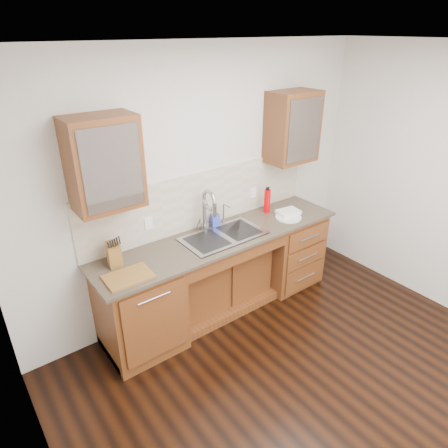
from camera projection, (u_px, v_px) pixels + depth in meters
ground at (322, 397)px, 3.41m from camera, size 4.00×3.50×0.10m
ceiling at (379, 35)px, 2.16m from camera, size 4.00×3.50×0.10m
wall_back at (201, 184)px, 4.07m from camera, size 4.00×0.10×2.70m
wall_left at (34, 408)px, 1.68m from camera, size 0.10×3.50×2.70m
base_cabinet_left at (140, 308)px, 3.71m from camera, size 0.70×0.62×0.88m
base_cabinet_center at (217, 277)px, 4.33m from camera, size 1.20×0.44×0.70m
base_cabinet_right at (286, 247)px, 4.73m from camera, size 0.70×0.62×0.88m
countertop at (223, 237)px, 4.01m from camera, size 2.70×0.65×0.03m
backsplash at (204, 199)px, 4.10m from camera, size 2.70×0.02×0.59m
sink at (223, 244)px, 4.03m from camera, size 0.84×0.46×0.19m
faucet at (204, 212)px, 4.03m from camera, size 0.04×0.04×0.40m
filter_tap at (223, 213)px, 4.21m from camera, size 0.02×0.02×0.24m
upper_cabinet_left at (104, 163)px, 3.14m from camera, size 0.55×0.34×0.75m
upper_cabinet_right at (292, 127)px, 4.27m from camera, size 0.55×0.34×0.75m
outlet_left at (149, 223)px, 3.78m from camera, size 0.08×0.01×0.12m
outlet_right at (253, 193)px, 4.47m from camera, size 0.08×0.01×0.12m
soap_bottle at (215, 218)px, 4.16m from camera, size 0.10×0.11×0.19m
water_bottle at (267, 201)px, 4.45m from camera, size 0.08×0.08×0.27m
plate at (288, 217)px, 4.37m from camera, size 0.32×0.32×0.02m
dish_towel at (288, 212)px, 4.43m from camera, size 0.26×0.21×0.04m
knife_block at (114, 254)px, 3.48m from camera, size 0.14×0.20×0.20m
cutting_board at (128, 277)px, 3.33m from camera, size 0.40×0.28×0.02m
cup_left_a at (97, 171)px, 3.13m from camera, size 0.12×0.12×0.09m
cup_left_b at (115, 167)px, 3.21m from camera, size 0.14×0.14×0.10m
cup_right_a at (283, 133)px, 4.22m from camera, size 0.16×0.16×0.11m
cup_right_b at (302, 130)px, 4.38m from camera, size 0.11×0.11×0.10m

